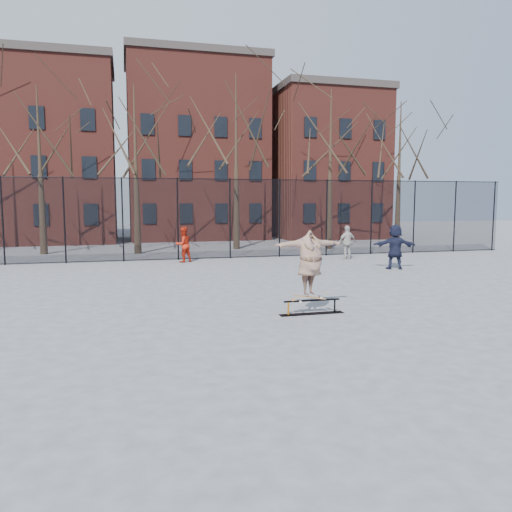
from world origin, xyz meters
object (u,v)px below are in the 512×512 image
object	(u,v)px
skateboard	(310,298)
bystander_red	(183,245)
bystander_navy	(395,247)
bystander_white	(347,242)
skater	(310,264)
skate_rail	(312,308)

from	to	relation	value
skateboard	bystander_red	xyz separation A→B (m)	(-1.90, 11.69, 0.41)
bystander_navy	bystander_white	bearing A→B (deg)	-64.02
skater	skateboard	bearing A→B (deg)	-11.30
skate_rail	bystander_red	xyz separation A→B (m)	(-1.96, 11.69, 0.69)
skater	bystander_navy	world-z (taller)	skater
skater	bystander_white	distance (m)	12.37
skate_rail	bystander_white	bearing A→B (deg)	60.81
skate_rail	bystander_white	world-z (taller)	bystander_white
skateboard	skater	distance (m)	0.88
skate_rail	bystander_navy	size ratio (longest dim) A/B	0.90
skater	bystander_white	size ratio (longest dim) A/B	1.21
bystander_red	bystander_white	world-z (taller)	bystander_white
skateboard	bystander_white	size ratio (longest dim) A/B	0.53
bystander_red	skate_rail	bearing A→B (deg)	73.42
skate_rail	skateboard	size ratio (longest dim) A/B	1.94
skate_rail	skater	bearing A→B (deg)	180.00
skateboard	bystander_navy	distance (m)	9.62
skate_rail	skateboard	distance (m)	0.29
skate_rail	bystander_red	distance (m)	11.87
skateboard	skater	bearing A→B (deg)	180.00
skater	bystander_white	bearing A→B (deg)	49.26
bystander_red	bystander_white	distance (m)	8.03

